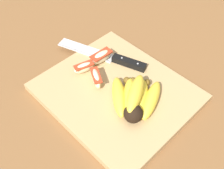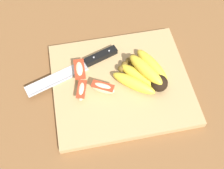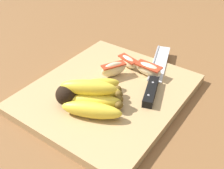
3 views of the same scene
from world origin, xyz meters
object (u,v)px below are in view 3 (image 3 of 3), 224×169
at_px(banana_bunch, 89,96).
at_px(apple_wedge_far, 114,69).
at_px(apple_wedge_near, 148,69).
at_px(apple_wedge_middle, 127,61).
at_px(chefs_knife, 154,80).

height_order(banana_bunch, apple_wedge_far, banana_bunch).
relative_size(apple_wedge_near, apple_wedge_middle, 1.14).
distance_m(banana_bunch, apple_wedge_far, 0.12).
distance_m(apple_wedge_near, apple_wedge_middle, 0.07).
bearing_deg(apple_wedge_far, chefs_knife, 108.46).
height_order(apple_wedge_near, apple_wedge_middle, apple_wedge_near).
bearing_deg(banana_bunch, apple_wedge_middle, -174.14).
xyz_separation_m(chefs_knife, apple_wedge_far, (0.03, -0.10, 0.01)).
relative_size(apple_wedge_near, apple_wedge_far, 1.07).
bearing_deg(chefs_knife, apple_wedge_middle, -104.35).
bearing_deg(apple_wedge_far, apple_wedge_near, 127.96).
bearing_deg(apple_wedge_far, apple_wedge_middle, 177.90).
relative_size(chefs_knife, apple_wedge_middle, 4.37).
bearing_deg(chefs_knife, banana_bunch, -26.63).
relative_size(apple_wedge_middle, apple_wedge_far, 0.94).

